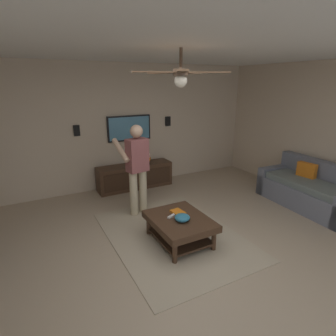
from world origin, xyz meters
The scene contains 16 objects.
ground_plane centered at (0.00, 0.00, 0.00)m, with size 8.46×8.46×0.00m, color tan.
wall_back_tv centered at (3.20, 0.00, 1.37)m, with size 0.10×7.25×2.74m, color #C6B299.
ceiling_slab centered at (0.00, 0.00, 2.79)m, with size 6.50×7.25×0.10m, color white.
area_rug centered at (0.61, -0.14, 0.01)m, with size 2.57×1.87×0.01m, color tan.
couch centered at (0.33, -3.02, 0.32)m, with size 1.94×0.96×0.87m.
coffee_table centered at (0.41, -0.14, 0.30)m, with size 1.00×0.80×0.40m.
media_console centered at (2.86, -0.40, 0.28)m, with size 0.45×1.70×0.55m.
tv centered at (3.10, -0.40, 1.34)m, with size 0.05×1.00×0.56m.
person_standing centered at (1.61, 0.03, 0.93)m, with size 0.60×0.61×1.64m.
bowl centered at (0.31, -0.12, 0.45)m, with size 0.22×0.22×0.10m, color teal.
remote_white centered at (0.49, -0.05, 0.41)m, with size 0.15×0.04×0.02m, color white.
book centered at (0.55, -0.19, 0.42)m, with size 0.22×0.16×0.04m, color orange.
vase_round centered at (2.86, -0.69, 0.66)m, with size 0.22×0.22×0.22m, color orange.
wall_speaker_left centered at (3.12, -1.39, 1.43)m, with size 0.06×0.12×0.22m, color black.
wall_speaker_right centered at (3.12, 0.74, 1.37)m, with size 0.06×0.12×0.22m, color black.
ceiling_fan centered at (0.30, -0.06, 2.41)m, with size 1.16×1.16×0.46m.
Camera 1 is at (-2.78, 1.76, 2.32)m, focal length 29.64 mm.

